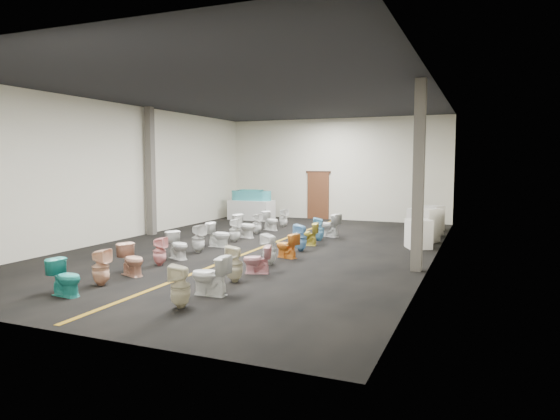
{
  "coord_description": "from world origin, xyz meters",
  "views": [
    {
      "loc": [
        6.22,
        -13.54,
        2.59
      ],
      "look_at": [
        0.2,
        1.0,
        1.06
      ],
      "focal_mm": 32.0,
      "sensor_mm": 36.0,
      "label": 1
    }
  ],
  "objects_px": {
    "toilet_left_4": "(178,245)",
    "toilet_right_0": "(180,286)",
    "toilet_left_0": "(66,278)",
    "toilet_right_5": "(287,245)",
    "toilet_left_5": "(198,238)",
    "toilet_right_8": "(319,229)",
    "appliance_crate_b": "(424,225)",
    "toilet_left_9": "(257,224)",
    "toilet_right_3": "(257,259)",
    "bathtub": "(251,196)",
    "toilet_right_1": "(210,275)",
    "toilet_left_8": "(245,226)",
    "appliance_crate_c": "(428,222)",
    "appliance_crate_a": "(419,234)",
    "display_table": "(251,210)",
    "toilet_left_10": "(271,221)",
    "toilet_left_6": "(219,235)",
    "toilet_right_7": "(307,234)",
    "toilet_right_2": "(235,264)",
    "toilet_left_1": "(101,267)",
    "toilet_right_6": "(301,238)",
    "toilet_left_2": "(132,260)",
    "appliance_crate_d": "(433,218)",
    "toilet_right_9": "(329,225)",
    "toilet_left_3": "(160,251)",
    "toilet_right_4": "(270,249)",
    "toilet_left_7": "(235,230)",
    "toilet_left_11": "(283,218)"
  },
  "relations": [
    {
      "from": "bathtub",
      "to": "toilet_left_4",
      "type": "xyz_separation_m",
      "value": [
        2.15,
        -8.96,
        -0.7
      ]
    },
    {
      "from": "toilet_left_3",
      "to": "toilet_right_7",
      "type": "distance_m",
      "value": 4.88
    },
    {
      "from": "toilet_left_4",
      "to": "toilet_left_8",
      "type": "bearing_deg",
      "value": 24.75
    },
    {
      "from": "appliance_crate_b",
      "to": "toilet_left_9",
      "type": "xyz_separation_m",
      "value": [
        -5.75,
        -0.4,
        -0.18
      ]
    },
    {
      "from": "appliance_crate_d",
      "to": "toilet_right_0",
      "type": "relative_size",
      "value": 1.2
    },
    {
      "from": "toilet_left_4",
      "to": "toilet_right_0",
      "type": "bearing_deg",
      "value": -121.08
    },
    {
      "from": "appliance_crate_a",
      "to": "toilet_left_6",
      "type": "xyz_separation_m",
      "value": [
        -5.66,
        -2.08,
        -0.06
      ]
    },
    {
      "from": "toilet_left_0",
      "to": "toilet_right_3",
      "type": "height_order",
      "value": "toilet_left_0"
    },
    {
      "from": "toilet_right_5",
      "to": "toilet_right_6",
      "type": "distance_m",
      "value": 1.09
    },
    {
      "from": "display_table",
      "to": "toilet_right_7",
      "type": "height_order",
      "value": "display_table"
    },
    {
      "from": "toilet_left_5",
      "to": "toilet_left_10",
      "type": "bearing_deg",
      "value": 18.62
    },
    {
      "from": "appliance_crate_b",
      "to": "toilet_right_0",
      "type": "distance_m",
      "value": 9.73
    },
    {
      "from": "display_table",
      "to": "toilet_left_10",
      "type": "xyz_separation_m",
      "value": [
        2.2,
        -2.87,
        -0.07
      ]
    },
    {
      "from": "toilet_left_3",
      "to": "toilet_left_7",
      "type": "height_order",
      "value": "toilet_left_7"
    },
    {
      "from": "toilet_left_0",
      "to": "toilet_right_0",
      "type": "height_order",
      "value": "toilet_right_0"
    },
    {
      "from": "display_table",
      "to": "appliance_crate_b",
      "type": "relative_size",
      "value": 1.78
    },
    {
      "from": "appliance_crate_c",
      "to": "toilet_left_4",
      "type": "bearing_deg",
      "value": -129.7
    },
    {
      "from": "toilet_right_2",
      "to": "toilet_left_6",
      "type": "bearing_deg",
      "value": -164.67
    },
    {
      "from": "toilet_right_9",
      "to": "toilet_right_3",
      "type": "bearing_deg",
      "value": 19.48
    },
    {
      "from": "toilet_left_2",
      "to": "appliance_crate_d",
      "type": "bearing_deg",
      "value": -7.86
    },
    {
      "from": "toilet_left_5",
      "to": "toilet_right_7",
      "type": "distance_m",
      "value": 3.4
    },
    {
      "from": "toilet_left_8",
      "to": "appliance_crate_a",
      "type": "bearing_deg",
      "value": -79.85
    },
    {
      "from": "bathtub",
      "to": "toilet_left_8",
      "type": "distance_m",
      "value": 5.4
    },
    {
      "from": "toilet_left_1",
      "to": "toilet_right_6",
      "type": "height_order",
      "value": "toilet_right_6"
    },
    {
      "from": "toilet_left_10",
      "to": "toilet_right_2",
      "type": "bearing_deg",
      "value": -139.76
    },
    {
      "from": "toilet_left_3",
      "to": "toilet_left_9",
      "type": "height_order",
      "value": "toilet_left_9"
    },
    {
      "from": "toilet_left_0",
      "to": "toilet_right_5",
      "type": "distance_m",
      "value": 5.78
    },
    {
      "from": "toilet_right_1",
      "to": "toilet_right_7",
      "type": "bearing_deg",
      "value": -178.8
    },
    {
      "from": "toilet_right_1",
      "to": "toilet_left_11",
      "type": "bearing_deg",
      "value": -166.42
    },
    {
      "from": "toilet_right_2",
      "to": "toilet_right_5",
      "type": "relative_size",
      "value": 1.19
    },
    {
      "from": "toilet_right_6",
      "to": "toilet_left_5",
      "type": "bearing_deg",
      "value": -61.09
    },
    {
      "from": "toilet_right_0",
      "to": "toilet_right_6",
      "type": "bearing_deg",
      "value": 163.06
    },
    {
      "from": "toilet_right_3",
      "to": "toilet_right_4",
      "type": "height_order",
      "value": "toilet_right_4"
    },
    {
      "from": "display_table",
      "to": "toilet_left_9",
      "type": "bearing_deg",
      "value": -61.7
    },
    {
      "from": "toilet_left_1",
      "to": "toilet_left_6",
      "type": "relative_size",
      "value": 1.05
    },
    {
      "from": "appliance_crate_d",
      "to": "toilet_left_0",
      "type": "bearing_deg",
      "value": -114.56
    },
    {
      "from": "toilet_left_6",
      "to": "toilet_right_7",
      "type": "bearing_deg",
      "value": -64.33
    },
    {
      "from": "toilet_left_5",
      "to": "toilet_right_2",
      "type": "bearing_deg",
      "value": -117.47
    },
    {
      "from": "toilet_left_8",
      "to": "toilet_right_3",
      "type": "height_order",
      "value": "toilet_left_8"
    },
    {
      "from": "display_table",
      "to": "toilet_left_4",
      "type": "distance_m",
      "value": 9.22
    },
    {
      "from": "toilet_right_7",
      "to": "toilet_right_2",
      "type": "bearing_deg",
      "value": -7.46
    },
    {
      "from": "toilet_left_5",
      "to": "toilet_right_8",
      "type": "height_order",
      "value": "toilet_left_5"
    },
    {
      "from": "bathtub",
      "to": "toilet_right_1",
      "type": "height_order",
      "value": "bathtub"
    },
    {
      "from": "toilet_right_6",
      "to": "toilet_right_1",
      "type": "bearing_deg",
      "value": 2.06
    },
    {
      "from": "appliance_crate_a",
      "to": "bathtub",
      "type": "bearing_deg",
      "value": 148.63
    },
    {
      "from": "toilet_left_8",
      "to": "toilet_left_0",
      "type": "bearing_deg",
      "value": -170.04
    },
    {
      "from": "appliance_crate_c",
      "to": "appliance_crate_a",
      "type": "bearing_deg",
      "value": -90.0
    },
    {
      "from": "display_table",
      "to": "toilet_right_6",
      "type": "bearing_deg",
      "value": -54.21
    },
    {
      "from": "display_table",
      "to": "appliance_crate_d",
      "type": "height_order",
      "value": "appliance_crate_d"
    },
    {
      "from": "toilet_right_1",
      "to": "toilet_left_5",
      "type": "bearing_deg",
      "value": -146.08
    }
  ]
}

